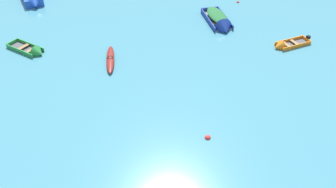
{
  "coord_description": "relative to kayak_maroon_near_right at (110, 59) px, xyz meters",
  "views": [
    {
      "loc": [
        0.98,
        7.22,
        14.3
      ],
      "look_at": [
        0.0,
        25.06,
        0.15
      ],
      "focal_mm": 37.87,
      "sensor_mm": 36.0,
      "label": 1
    }
  ],
  "objects": [
    {
      "name": "rowboat_deep_blue_near_camera",
      "position": [
        8.35,
        6.12,
        0.17
      ],
      "size": [
        2.77,
        4.79,
        1.53
      ],
      "color": "gray",
      "rests_on": "ground_plane"
    },
    {
      "name": "mooring_buoy_trailing",
      "position": [
        10.42,
        10.95,
        -0.17
      ],
      "size": [
        0.28,
        0.28,
        0.28
      ],
      "primitive_type": "sphere",
      "color": "red",
      "rests_on": "ground_plane"
    },
    {
      "name": "mooring_buoy_near_foreground",
      "position": [
        6.89,
        -7.53,
        -0.17
      ],
      "size": [
        0.35,
        0.35,
        0.35
      ],
      "primitive_type": "sphere",
      "color": "red",
      "rests_on": "ground_plane"
    },
    {
      "name": "kayak_maroon_near_right",
      "position": [
        0.0,
        0.0,
        0.0
      ],
      "size": [
        1.2,
        3.75,
        0.35
      ],
      "color": "maroon",
      "rests_on": "ground_plane"
    },
    {
      "name": "rowboat_green_far_left",
      "position": [
        -6.05,
        0.79,
        -0.02
      ],
      "size": [
        3.48,
        2.55,
        1.04
      ],
      "color": "#4C4C51",
      "rests_on": "ground_plane"
    },
    {
      "name": "rowboat_orange_distant_center",
      "position": [
        13.22,
        2.75,
        -0.03
      ],
      "size": [
        3.25,
        2.3,
        0.94
      ],
      "color": "#4C4C51",
      "rests_on": "ground_plane"
    }
  ]
}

